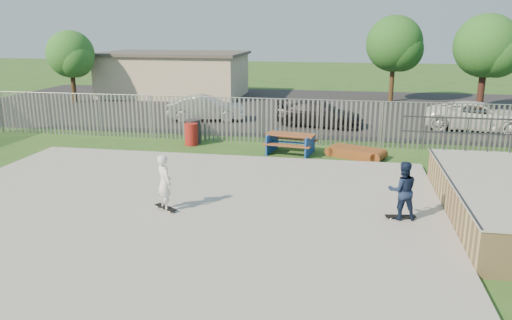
% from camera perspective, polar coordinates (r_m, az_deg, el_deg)
% --- Properties ---
extents(ground, '(120.00, 120.00, 0.00)m').
position_cam_1_polar(ground, '(14.36, -9.40, -5.92)').
color(ground, '#28581E').
rests_on(ground, ground).
extents(concrete_slab, '(15.00, 12.00, 0.15)m').
position_cam_1_polar(concrete_slab, '(14.34, -9.42, -5.64)').
color(concrete_slab, '#9C9C96').
rests_on(concrete_slab, ground).
extents(fence, '(26.04, 16.02, 2.00)m').
position_cam_1_polar(fence, '(18.03, -1.68, 1.96)').
color(fence, gray).
rests_on(fence, ground).
extents(picnic_table, '(2.19, 1.91, 0.82)m').
position_cam_1_polar(picnic_table, '(20.56, 3.99, 1.92)').
color(picnic_table, brown).
rests_on(picnic_table, ground).
extents(funbox, '(2.15, 1.64, 0.39)m').
position_cam_1_polar(funbox, '(20.30, 11.35, 0.83)').
color(funbox, brown).
rests_on(funbox, ground).
extents(trash_bin_red, '(0.58, 0.58, 0.97)m').
position_cam_1_polar(trash_bin_red, '(22.09, -7.40, 2.94)').
color(trash_bin_red, maroon).
rests_on(trash_bin_red, ground).
extents(trash_bin_grey, '(0.63, 0.63, 1.05)m').
position_cam_1_polar(trash_bin_grey, '(22.52, -7.17, 3.29)').
color(trash_bin_grey, '#252527').
rests_on(trash_bin_grey, ground).
extents(parking_lot, '(40.00, 18.00, 0.02)m').
position_cam_1_polar(parking_lot, '(32.33, 1.92, 6.07)').
color(parking_lot, black).
rests_on(parking_lot, ground).
extents(car_silver, '(4.34, 2.16, 1.37)m').
position_cam_1_polar(car_silver, '(27.67, -5.71, 5.92)').
color(car_silver, silver).
rests_on(car_silver, parking_lot).
extents(car_dark, '(4.73, 2.52, 1.31)m').
position_cam_1_polar(car_dark, '(26.17, 7.29, 5.27)').
color(car_dark, black).
rests_on(car_dark, parking_lot).
extents(car_white, '(5.43, 3.32, 1.41)m').
position_cam_1_polar(car_white, '(27.28, 24.08, 4.58)').
color(car_white, white).
rests_on(car_white, parking_lot).
extents(building, '(10.40, 6.40, 3.20)m').
position_cam_1_polar(building, '(37.93, -9.34, 9.67)').
color(building, beige).
rests_on(building, ground).
extents(tree_left, '(3.12, 3.12, 4.81)m').
position_cam_1_polar(tree_left, '(36.13, -20.44, 11.26)').
color(tree_left, '#3E2B18').
rests_on(tree_left, ground).
extents(tree_mid, '(3.75, 3.75, 5.79)m').
position_cam_1_polar(tree_mid, '(35.61, 15.54, 12.67)').
color(tree_mid, '#47321C').
rests_on(tree_mid, ground).
extents(tree_right, '(3.77, 3.77, 5.81)m').
position_cam_1_polar(tree_right, '(33.29, 24.82, 11.73)').
color(tree_right, '#3A1F17').
rests_on(tree_right, ground).
extents(skateboard_a, '(0.82, 0.32, 0.08)m').
position_cam_1_polar(skateboard_a, '(13.87, 16.18, -6.28)').
color(skateboard_a, black).
rests_on(skateboard_a, concrete_slab).
extents(skateboard_b, '(0.78, 0.61, 0.08)m').
position_cam_1_polar(skateboard_b, '(14.18, -10.28, -5.44)').
color(skateboard_b, black).
rests_on(skateboard_b, concrete_slab).
extents(skater_navy, '(0.85, 0.71, 1.57)m').
position_cam_1_polar(skater_navy, '(13.63, 16.41, -3.36)').
color(skater_navy, '#131E3B').
rests_on(skater_navy, concrete_slab).
extents(skater_white, '(0.67, 0.67, 1.57)m').
position_cam_1_polar(skater_white, '(13.94, -10.42, -2.56)').
color(skater_white, white).
rests_on(skater_white, concrete_slab).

